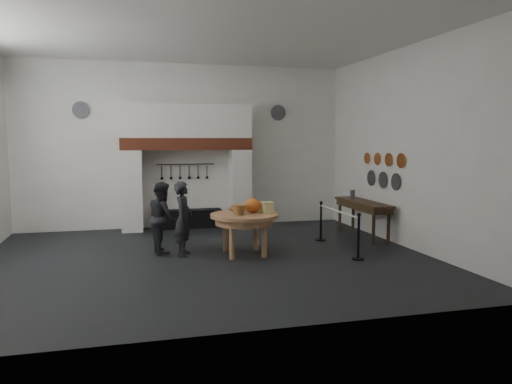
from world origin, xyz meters
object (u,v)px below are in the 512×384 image
object	(u,v)px
iron_range	(187,219)
barrier_post_far	(321,222)
visitor_far	(163,217)
side_table	(363,202)
visitor_near	(183,219)
barrier_post_near	(358,238)
work_table	(244,215)

from	to	relation	value
iron_range	barrier_post_far	world-z (taller)	barrier_post_far
visitor_far	side_table	size ratio (longest dim) A/B	0.69
visitor_near	side_table	size ratio (longest dim) A/B	0.71
barrier_post_near	visitor_far	bearing A→B (deg)	155.62
iron_range	visitor_near	xyz separation A→B (m)	(-0.47, -3.27, 0.53)
work_table	barrier_post_far	size ratio (longest dim) A/B	1.60
iron_range	work_table	bearing A→B (deg)	-77.63
iron_range	barrier_post_near	xyz separation A→B (m)	(2.91, -4.58, 0.20)
work_table	visitor_far	size ratio (longest dim) A/B	0.94
barrier_post_near	barrier_post_far	size ratio (longest dim) A/B	1.00
work_table	visitor_near	distance (m)	1.28
iron_range	work_table	xyz separation A→B (m)	(0.78, -3.56, 0.59)
visitor_near	side_table	xyz separation A→B (m)	(4.57, 0.87, 0.09)
barrier_post_near	barrier_post_far	bearing A→B (deg)	90.00
visitor_near	barrier_post_near	bearing A→B (deg)	-92.07
visitor_far	side_table	distance (m)	4.99
visitor_far	barrier_post_far	world-z (taller)	visitor_far
work_table	barrier_post_near	xyz separation A→B (m)	(2.13, -1.02, -0.39)
work_table	visitor_near	bearing A→B (deg)	166.95
work_table	side_table	world-z (taller)	side_table
visitor_near	side_table	bearing A→B (deg)	-60.08
work_table	visitor_near	world-z (taller)	visitor_near
visitor_near	visitor_far	size ratio (longest dim) A/B	1.02
iron_range	work_table	distance (m)	3.69
work_table	barrier_post_far	world-z (taller)	barrier_post_far
work_table	barrier_post_near	bearing A→B (deg)	-25.65
iron_range	visitor_far	xyz separation A→B (m)	(-0.87, -2.87, 0.51)
barrier_post_near	barrier_post_far	world-z (taller)	same
visitor_far	barrier_post_far	xyz separation A→B (m)	(3.77, 0.29, -0.31)
side_table	visitor_far	bearing A→B (deg)	-174.62
iron_range	visitor_far	distance (m)	3.04
visitor_far	work_table	bearing A→B (deg)	-118.08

